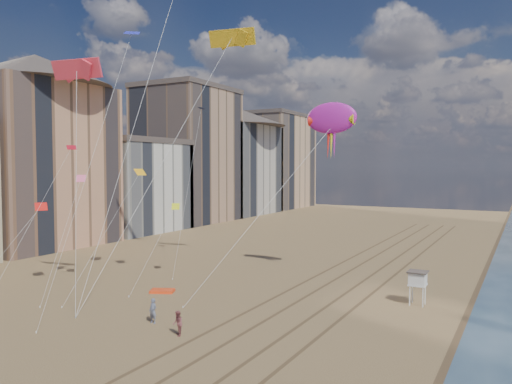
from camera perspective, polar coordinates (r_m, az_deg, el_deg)
tracks at (r=49.84m, az=8.93°, el=-10.94°), size 7.68×120.00×0.01m
buildings at (r=103.71m, az=-9.81°, el=3.82°), size 34.72×131.35×29.00m
lifeguard_stand at (r=45.66m, az=18.00°, el=-9.43°), size 1.63×1.63×2.95m
grounded_kite at (r=49.03m, az=-10.65°, el=-11.05°), size 2.56×2.17×0.25m
show_kite at (r=52.29m, az=8.61°, el=8.30°), size 6.19×8.29×23.31m
kite_flyer_a at (r=39.76m, az=-11.69°, el=-13.17°), size 0.73×0.51×1.91m
kite_flyer_b at (r=36.70m, az=-8.95°, el=-14.62°), size 1.08×1.10×1.79m
small_kites at (r=51.16m, az=-15.67°, el=5.58°), size 12.47×18.05×16.66m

